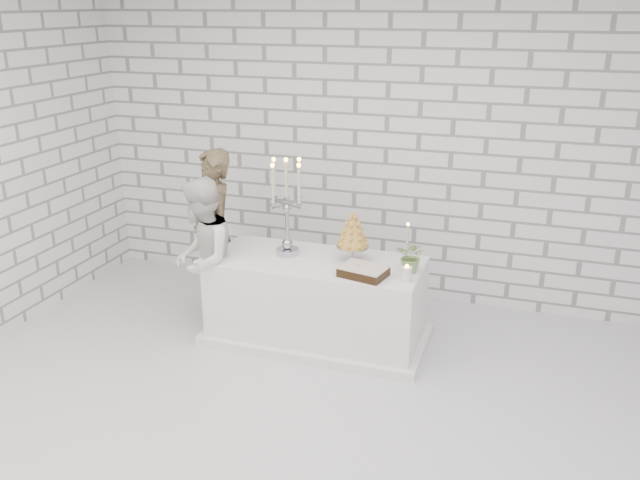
% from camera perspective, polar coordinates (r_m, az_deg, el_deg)
% --- Properties ---
extents(ground, '(6.00, 5.00, 0.01)m').
position_cam_1_polar(ground, '(4.86, -1.90, -15.90)').
color(ground, silver).
rests_on(ground, ground).
extents(wall_back, '(6.00, 0.01, 3.00)m').
position_cam_1_polar(wall_back, '(6.49, 5.65, 7.80)').
color(wall_back, white).
rests_on(wall_back, ground).
extents(cake_table, '(1.80, 0.80, 0.75)m').
position_cam_1_polar(cake_table, '(5.84, -0.29, -5.16)').
color(cake_table, white).
rests_on(cake_table, ground).
extents(groom, '(0.66, 0.69, 1.60)m').
position_cam_1_polar(groom, '(6.24, -8.93, 0.45)').
color(groom, '#3D3221').
rests_on(groom, ground).
extents(bride, '(0.71, 0.82, 1.44)m').
position_cam_1_polar(bride, '(5.85, -9.98, -1.70)').
color(bride, white).
rests_on(bride, ground).
extents(candelabra, '(0.44, 0.44, 0.86)m').
position_cam_1_polar(candelabra, '(5.69, -2.85, 2.81)').
color(candelabra, '#A0A0AA').
rests_on(candelabra, cake_table).
extents(croquembouche, '(0.32, 0.32, 0.44)m').
position_cam_1_polar(croquembouche, '(5.60, 2.80, 0.30)').
color(croquembouche, '#AC7C2F').
rests_on(croquembouche, cake_table).
extents(chocolate_cake, '(0.40, 0.33, 0.08)m').
position_cam_1_polar(chocolate_cake, '(5.36, 3.72, -2.68)').
color(chocolate_cake, black).
rests_on(chocolate_cake, cake_table).
extents(pillar_candle, '(0.10, 0.10, 0.12)m').
position_cam_1_polar(pillar_candle, '(5.29, 7.39, -2.91)').
color(pillar_candle, white).
rests_on(pillar_candle, cake_table).
extents(extra_taper, '(0.07, 0.07, 0.32)m').
position_cam_1_polar(extra_taper, '(5.66, 7.44, -0.29)').
color(extra_taper, beige).
rests_on(extra_taper, cake_table).
extents(flowers, '(0.28, 0.25, 0.27)m').
position_cam_1_polar(flowers, '(5.45, 7.83, -1.40)').
color(flowers, '#59813D').
rests_on(flowers, cake_table).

